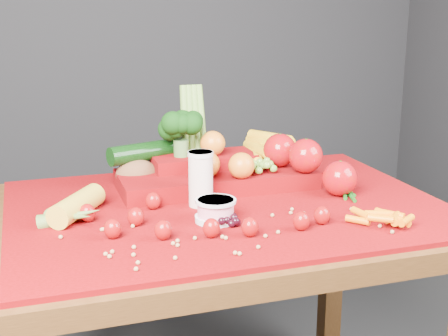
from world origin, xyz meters
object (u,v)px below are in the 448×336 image
object	(u,v)px
yogurt_bowl	(216,209)
produce_mound	(230,164)
milk_glass	(201,177)
table	(226,245)

from	to	relation	value
yogurt_bowl	produce_mound	xyz separation A→B (m)	(0.12, 0.25, 0.03)
milk_glass	produce_mound	bearing A→B (deg)	48.47
milk_glass	yogurt_bowl	world-z (taller)	milk_glass
milk_glass	produce_mound	size ratio (longest dim) A/B	0.22
milk_glass	produce_mound	xyz separation A→B (m)	(0.12, 0.14, -0.01)
milk_glass	yogurt_bowl	bearing A→B (deg)	-89.48
produce_mound	table	bearing A→B (deg)	-111.48
yogurt_bowl	produce_mound	size ratio (longest dim) A/B	0.16
yogurt_bowl	produce_mound	world-z (taller)	produce_mound
table	produce_mound	distance (m)	0.23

